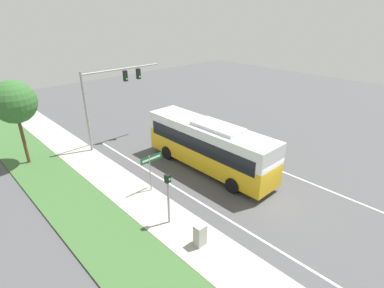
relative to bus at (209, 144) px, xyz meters
name	(u,v)px	position (x,y,z in m)	size (l,w,h in m)	color
ground_plane	(265,196)	(0.07, -5.06, -2.06)	(80.00, 80.00, 0.00)	#4C4C4F
sidewalk	(197,241)	(-6.13, -5.06, -2.00)	(2.80, 80.00, 0.12)	#ADA89E
grass_verge	(146,276)	(-9.33, -5.06, -2.01)	(3.60, 80.00, 0.10)	#3D6633
lane_divider_near	(229,220)	(-3.53, -5.06, -2.06)	(0.14, 30.00, 0.01)	silver
lane_divider_far	(294,176)	(3.67, -5.06, -2.06)	(0.14, 30.00, 0.01)	silver
bus	(209,144)	(0.00, 0.00, 0.00)	(2.69, 10.88, 3.75)	gold
signal_gantry	(109,91)	(-2.75, 8.88, 2.79)	(7.34, 0.41, 6.71)	#939399
pedestrian_signal	(168,191)	(-6.22, -2.94, 0.09)	(0.28, 0.34, 3.17)	#939399
street_sign	(151,165)	(-4.91, 0.41, -0.14)	(1.64, 0.08, 2.64)	#939399
utility_cabinet	(200,235)	(-6.19, -5.35, -1.36)	(0.57, 0.45, 1.17)	#A8A8A3
roadside_tree	(14,102)	(-9.59, 10.22, 2.89)	(3.11, 3.11, 6.43)	brown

